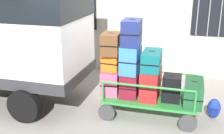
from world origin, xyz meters
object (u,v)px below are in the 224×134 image
at_px(backpack, 214,109).
at_px(suitcase_left_middle, 111,63).
at_px(suitcase_center_middle, 152,60).
at_px(suitcase_midleft_top, 132,32).
at_px(suitcase_midleft_bottom, 131,83).
at_px(suitcase_center_bottom, 151,83).
at_px(suitcase_left_top, 111,43).
at_px(luggage_cart, 150,100).
at_px(suitcase_left_bottom, 111,81).
at_px(suitcase_midright_bottom, 172,88).
at_px(suitcase_right_bottom, 193,92).
at_px(suitcase_midleft_middle, 131,60).

bearing_deg(backpack, suitcase_left_middle, -174.95).
height_order(suitcase_center_middle, backpack, suitcase_center_middle).
relative_size(suitcase_midleft_top, suitcase_center_middle, 0.87).
distance_m(suitcase_midleft_bottom, suitcase_center_bottom, 0.44).
bearing_deg(backpack, suitcase_center_bottom, -172.90).
relative_size(suitcase_left_middle, suitcase_left_top, 0.67).
distance_m(suitcase_midleft_top, suitcase_center_middle, 0.71).
distance_m(luggage_cart, suitcase_left_top, 1.48).
height_order(suitcase_left_middle, suitcase_midleft_top, suitcase_midleft_top).
bearing_deg(suitcase_left_top, suitcase_left_bottom, 90.00).
bearing_deg(suitcase_midright_bottom, suitcase_right_bottom, 0.27).
xyz_separation_m(suitcase_left_bottom, suitcase_left_middle, (0.00, -0.04, 0.45)).
height_order(suitcase_left_middle, backpack, suitcase_left_middle).
height_order(suitcase_midleft_bottom, suitcase_midright_bottom, suitcase_midright_bottom).
height_order(luggage_cart, suitcase_midright_bottom, suitcase_midright_bottom).
relative_size(suitcase_left_bottom, suitcase_midleft_middle, 1.07).
height_order(suitcase_left_top, suitcase_midleft_top, suitcase_midleft_top).
xyz_separation_m(suitcase_midright_bottom, suitcase_right_bottom, (0.44, 0.00, -0.04)).
relative_size(suitcase_left_bottom, suitcase_left_top, 1.10).
bearing_deg(suitcase_midleft_top, luggage_cart, -3.32).
height_order(suitcase_left_middle, suitcase_right_bottom, suitcase_left_middle).
bearing_deg(luggage_cart, suitcase_left_top, 178.89).
relative_size(suitcase_left_bottom, suitcase_midleft_top, 1.05).
bearing_deg(luggage_cart, suitcase_midleft_middle, -176.15).
distance_m(luggage_cart, suitcase_midleft_top, 1.51).
relative_size(suitcase_midleft_bottom, suitcase_midright_bottom, 1.31).
xyz_separation_m(suitcase_right_bottom, backpack, (0.45, 0.21, -0.41)).
height_order(luggage_cart, suitcase_left_top, suitcase_left_top).
xyz_separation_m(suitcase_midleft_bottom, suitcase_midleft_top, (-0.00, -0.01, 1.12)).
bearing_deg(suitcase_left_middle, suitcase_right_bottom, -0.39).
bearing_deg(suitcase_center_bottom, suitcase_left_bottom, 179.06).
bearing_deg(suitcase_left_bottom, suitcase_midleft_middle, -7.68).
height_order(suitcase_left_middle, suitcase_center_middle, suitcase_center_middle).
bearing_deg(luggage_cart, suitcase_midleft_bottom, 175.20).
distance_m(luggage_cart, suitcase_right_bottom, 0.93).
bearing_deg(backpack, suitcase_midleft_top, -174.98).
xyz_separation_m(suitcase_center_bottom, suitcase_center_middle, (0.00, -0.02, 0.51)).
relative_size(suitcase_left_bottom, suitcase_center_middle, 0.91).
bearing_deg(suitcase_midright_bottom, suitcase_center_middle, 177.35).
bearing_deg(suitcase_center_middle, suitcase_center_bottom, 90.00).
height_order(luggage_cart, suitcase_midleft_middle, suitcase_midleft_middle).
bearing_deg(suitcase_left_bottom, suitcase_left_top, -90.00).
bearing_deg(suitcase_center_middle, suitcase_left_middle, -179.58).
xyz_separation_m(suitcase_midleft_bottom, backpack, (1.76, 0.14, -0.44)).
relative_size(suitcase_midleft_bottom, suitcase_center_middle, 1.01).
bearing_deg(suitcase_left_middle, suitcase_midleft_middle, -2.02).
bearing_deg(suitcase_left_middle, suitcase_midleft_bottom, 6.62).
height_order(suitcase_left_top, backpack, suitcase_left_top).
height_order(luggage_cart, suitcase_midleft_bottom, suitcase_midleft_bottom).
relative_size(luggage_cart, suitcase_left_bottom, 3.08).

